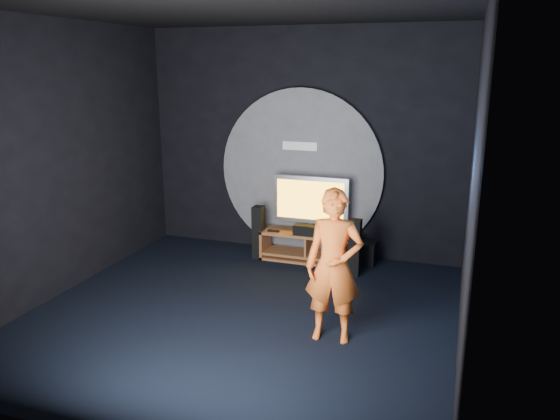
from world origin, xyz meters
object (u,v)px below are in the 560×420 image
object	(u,v)px
media_console	(309,249)
tower_speaker_left	(259,232)
tower_speaker_right	(355,248)
player	(334,266)
subwoofer	(365,253)
tv	(310,202)

from	to	relation	value
media_console	tower_speaker_left	xyz separation A→B (m)	(-0.79, -0.10, 0.22)
tower_speaker_right	player	xyz separation A→B (m)	(0.14, -1.94, 0.43)
media_console	subwoofer	distance (m)	0.86
tower_speaker_left	subwoofer	world-z (taller)	tower_speaker_left
tv	tower_speaker_right	distance (m)	1.03
tv	tower_speaker_right	size ratio (longest dim) A/B	1.41
subwoofer	media_console	bearing A→B (deg)	-170.13
tower_speaker_right	player	world-z (taller)	player
tv	player	distance (m)	2.54
media_console	subwoofer	xyz separation A→B (m)	(0.84, 0.15, -0.03)
tower_speaker_left	subwoofer	xyz separation A→B (m)	(1.63, 0.25, -0.24)
media_console	tv	bearing A→B (deg)	95.84
tv	tower_speaker_left	bearing A→B (deg)	-167.60
tv	tower_speaker_left	world-z (taller)	tv
tv	media_console	bearing A→B (deg)	-84.16
tower_speaker_left	subwoofer	distance (m)	1.67
subwoofer	player	distance (m)	2.54
tv	tower_speaker_right	bearing A→B (deg)	-28.91
media_console	tower_speaker_right	distance (m)	0.88
media_console	subwoofer	size ratio (longest dim) A/B	4.30
tower_speaker_left	tower_speaker_right	distance (m)	1.58
tower_speaker_left	tower_speaker_right	xyz separation A→B (m)	(1.56, -0.26, 0.00)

